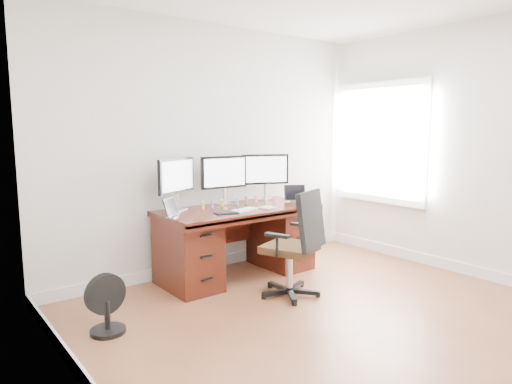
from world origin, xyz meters
TOP-DOWN VIEW (x-y plane):
  - ground at (0.00, 0.00)m, footprint 4.50×4.50m
  - back_wall at (0.00, 2.25)m, footprint 4.00×0.10m
  - right_wall at (2.00, 0.11)m, footprint 0.10×4.50m
  - desk at (0.00, 1.83)m, footprint 1.70×0.80m
  - office_chair at (0.08, 1.01)m, footprint 0.70×0.70m
  - floor_fan at (-1.61, 1.31)m, footprint 0.33×0.27m
  - monitor_left at (-0.58, 2.07)m, footprint 0.51×0.27m
  - monitor_center at (-0.00, 2.07)m, footprint 0.55×0.15m
  - monitor_right at (0.58, 2.07)m, footprint 0.52×0.25m
  - tablet_left at (-0.80, 1.75)m, footprint 0.23×0.20m
  - tablet_right at (0.76, 1.75)m, footprint 0.24×0.19m
  - keyboard at (-0.05, 1.63)m, footprint 0.31×0.19m
  - trackpad at (0.23, 1.60)m, footprint 0.17×0.17m
  - drawing_tablet at (-0.28, 1.62)m, footprint 0.25×0.19m
  - phone at (0.01, 1.75)m, footprint 0.13×0.09m
  - figurine_orange at (-0.35, 1.95)m, footprint 0.03×0.03m
  - figurine_purple at (-0.23, 1.95)m, footprint 0.03×0.03m
  - figurine_yellow at (-0.11, 1.95)m, footprint 0.03×0.03m
  - figurine_blue at (0.09, 1.95)m, footprint 0.03×0.03m
  - figurine_brown at (0.21, 1.95)m, footprint 0.03×0.03m
  - figurine_pink at (0.35, 1.95)m, footprint 0.03×0.03m

SIDE VIEW (x-z plane):
  - ground at x=0.00m, z-range 0.00..0.00m
  - floor_fan at x=-1.61m, z-range -0.01..0.46m
  - office_chair at x=0.08m, z-range -0.17..0.84m
  - desk at x=0.00m, z-range 0.03..0.78m
  - trackpad at x=0.23m, z-range 0.75..0.76m
  - drawing_tablet at x=-0.28m, z-range 0.75..0.76m
  - phone at x=0.01m, z-range 0.75..0.76m
  - keyboard at x=-0.05m, z-range 0.75..0.76m
  - figurine_orange at x=-0.35m, z-range 0.75..0.84m
  - figurine_purple at x=-0.23m, z-range 0.75..0.84m
  - figurine_yellow at x=-0.11m, z-range 0.75..0.84m
  - figurine_blue at x=0.09m, z-range 0.75..0.84m
  - figurine_brown at x=0.21m, z-range 0.75..0.84m
  - figurine_pink at x=0.35m, z-range 0.75..0.84m
  - tablet_left at x=-0.80m, z-range 0.74..0.93m
  - tablet_right at x=0.76m, z-range 0.74..0.93m
  - monitor_left at x=-0.58m, z-range 0.82..1.35m
  - monitor_center at x=0.00m, z-range 0.82..1.35m
  - monitor_right at x=0.58m, z-range 0.82..1.35m
  - back_wall at x=0.00m, z-range 0.00..2.70m
  - right_wall at x=2.00m, z-range 0.00..2.70m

